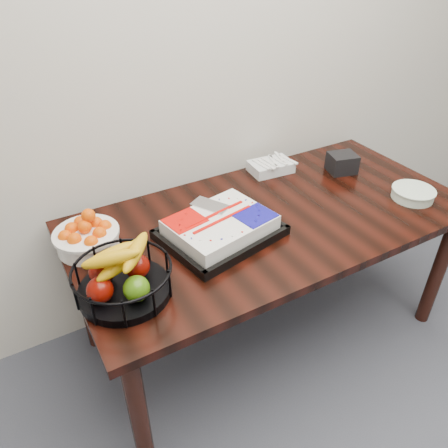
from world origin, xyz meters
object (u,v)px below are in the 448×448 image
fruit_basket (123,278)px  napkin_box (342,163)px  plate_stack (413,194)px  cake_tray (220,228)px  table (271,230)px  tangerine_bowl (86,234)px

fruit_basket → napkin_box: size_ratio=2.51×
fruit_basket → plate_stack: 1.41m
plate_stack → cake_tray: bearing=168.8°
table → fruit_basket: bearing=-167.9°
tangerine_bowl → napkin_box: 1.34m
tangerine_bowl → plate_stack: 1.49m
napkin_box → tangerine_bowl: bearing=179.9°
cake_tray → tangerine_bowl: tangerine_bowl is taller
plate_stack → napkin_box: 0.39m
table → cake_tray: (-0.28, -0.03, 0.13)m
table → cake_tray: bearing=-174.8°
cake_tray → table: bearing=5.2°
table → fruit_basket: fruit_basket is taller
tangerine_bowl → plate_stack: size_ratio=1.29×
tangerine_bowl → fruit_basket: (0.04, -0.33, 0.01)m
cake_tray → napkin_box: napkin_box is taller
tangerine_bowl → fruit_basket: bearing=-83.2°
fruit_basket → plate_stack: bearing=-2.1°
cake_tray → napkin_box: (0.84, 0.19, 0.01)m
cake_tray → plate_stack: 0.96m
cake_tray → plate_stack: cake_tray is taller
cake_tray → napkin_box: size_ratio=3.80×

